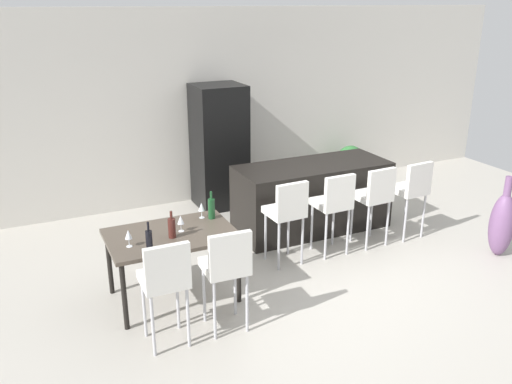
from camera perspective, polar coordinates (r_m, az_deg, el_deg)
The scene contains 19 objects.
ground_plane at distance 6.45m, azimuth 8.06°, elevation -7.96°, with size 10.00×10.00×0.00m, color #ADA89E.
back_wall at distance 8.47m, azimuth -2.39°, elevation 9.33°, with size 10.00×0.12×2.90m, color beige.
kitchen_island at distance 7.31m, azimuth 5.98°, elevation -0.51°, with size 2.08×0.84×0.92m, color black.
bar_chair_left at distance 6.20m, azimuth 3.32°, elevation -1.88°, with size 0.42×0.42×1.05m.
bar_chair_middle at distance 6.51m, azimuth 8.30°, elevation -0.98°, with size 0.41×0.41×1.05m.
bar_chair_right at distance 6.84m, azimuth 12.54°, elevation -0.21°, with size 0.42×0.42×1.05m.
bar_chair_far at distance 7.20m, azimuth 16.26°, elevation 0.47°, with size 0.43×0.43×1.05m.
dining_table at distance 5.56m, azimuth -8.99°, elevation -5.03°, with size 1.29×0.86×0.74m.
dining_chair_near at distance 4.80m, azimuth -9.65°, elevation -8.94°, with size 0.40×0.40×1.05m.
dining_chair_far at distance 4.96m, azimuth -3.15°, elevation -7.69°, with size 0.42×0.42×1.05m.
wine_bottle_left at distance 5.81m, azimuth -4.76°, elevation -1.73°, with size 0.07×0.07×0.31m.
wine_bottle_inner at distance 5.40m, azimuth -8.95°, elevation -3.75°, with size 0.08×0.08×0.28m.
wine_bottle_end at distance 5.13m, azimuth -11.31°, elevation -5.12°, with size 0.06×0.06×0.31m.
wine_glass_middle at distance 5.83m, azimuth -5.83°, elevation -1.62°, with size 0.07×0.07×0.17m.
wine_glass_right at distance 5.28m, azimuth -13.43°, elevation -4.45°, with size 0.07×0.07×0.17m.
wine_glass_far at distance 5.52m, azimuth -8.02°, elevation -2.98°, with size 0.07×0.07×0.17m.
refrigerator at distance 8.03m, azimuth -3.94°, elevation 4.84°, with size 0.72×0.68×1.84m, color black.
floor_vase at distance 7.18m, azimuth 24.71°, elevation -3.12°, with size 0.30×0.30×1.02m.
potted_plant at distance 9.25m, azimuth 10.03°, elevation 3.23°, with size 0.47×0.47×0.67m.
Camera 1 is at (-3.20, -4.74, 2.98)m, focal length 37.57 mm.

